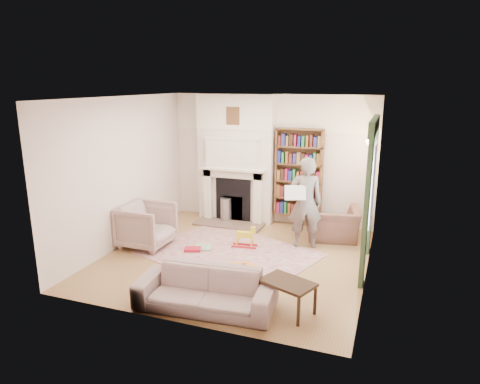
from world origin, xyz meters
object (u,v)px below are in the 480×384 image
at_px(armchair_left, 146,225).
at_px(rocking_horse, 245,237).
at_px(man_reading, 305,203).
at_px(paraffin_heater, 226,210).
at_px(sofa, 205,290).
at_px(armchair_reading, 333,223).
at_px(coffee_table, 287,297).
at_px(bookcase, 299,173).

relative_size(armchair_left, rocking_horse, 1.89).
bearing_deg(man_reading, paraffin_heater, -43.16).
height_order(sofa, paraffin_heater, sofa).
relative_size(armchair_reading, sofa, 0.52).
xyz_separation_m(armchair_reading, coffee_table, (-0.18, -3.04, -0.10)).
height_order(armchair_left, paraffin_heater, armchair_left).
bearing_deg(coffee_table, rocking_horse, 145.51).
bearing_deg(bookcase, man_reading, -71.63).
height_order(sofa, man_reading, man_reading).
xyz_separation_m(armchair_left, coffee_table, (3.09, -1.45, -0.19)).
bearing_deg(coffee_table, sofa, -142.68).
height_order(bookcase, armchair_left, bookcase).
distance_m(bookcase, paraffin_heater, 1.82).
bearing_deg(armchair_reading, armchair_left, 14.78).
bearing_deg(bookcase, armchair_reading, -34.66).
bearing_deg(armchair_left, man_reading, -70.09).
bearing_deg(bookcase, rocking_horse, -112.09).
bearing_deg(coffee_table, paraffin_heater, 146.04).
bearing_deg(bookcase, coffee_table, -79.58).
relative_size(armchair_left, paraffin_heater, 1.64).
xyz_separation_m(bookcase, man_reading, (0.39, -1.18, -0.31)).
relative_size(coffee_table, paraffin_heater, 1.27).
height_order(paraffin_heater, rocking_horse, paraffin_heater).
relative_size(bookcase, paraffin_heater, 3.36).
xyz_separation_m(coffee_table, rocking_horse, (-1.32, 2.01, -0.01)).
xyz_separation_m(sofa, coffee_table, (1.09, 0.29, -0.05)).
relative_size(armchair_reading, armchair_left, 1.10).
xyz_separation_m(armchair_reading, rocking_horse, (-1.50, -1.03, -0.11)).
bearing_deg(sofa, man_reading, 68.65).
bearing_deg(sofa, armchair_reading, 64.46).
distance_m(sofa, rocking_horse, 2.32).
xyz_separation_m(armchair_reading, sofa, (-1.26, -3.33, -0.04)).
relative_size(armchair_reading, paraffin_heater, 1.80).
distance_m(armchair_reading, sofa, 3.56).
height_order(bookcase, armchair_reading, bookcase).
relative_size(bookcase, armchair_left, 2.05).
relative_size(sofa, coffee_table, 2.73).
relative_size(armchair_reading, coffee_table, 1.42).
relative_size(bookcase, rocking_horse, 3.87).
height_order(bookcase, coffee_table, bookcase).
xyz_separation_m(armchair_reading, man_reading, (-0.45, -0.60, 0.54)).
bearing_deg(sofa, paraffin_heater, 102.62).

